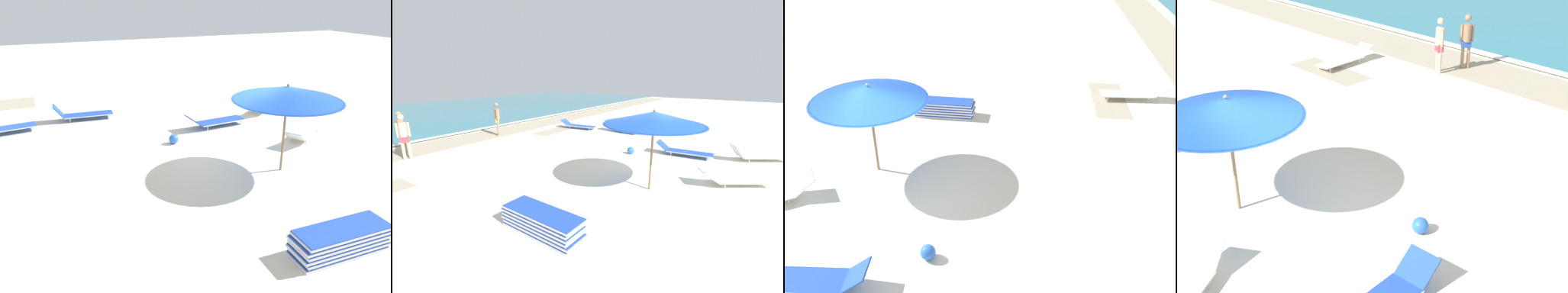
% 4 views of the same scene
% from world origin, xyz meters
% --- Properties ---
extents(ground_plane, '(60.00, 60.00, 0.16)m').
position_xyz_m(ground_plane, '(0.00, 0.01, -0.08)').
color(ground_plane, beige).
extents(beach_umbrella, '(2.76, 2.76, 2.32)m').
position_xyz_m(beach_umbrella, '(-1.11, -0.73, 2.07)').
color(beach_umbrella, '#9E7547').
rests_on(beach_umbrella, ground_plane).
extents(lounger_stack, '(0.67, 1.91, 0.49)m').
position_xyz_m(lounger_stack, '(-4.40, 0.35, 0.25)').
color(lounger_stack, blue).
rests_on(lounger_stack, ground_plane).
extents(sun_lounger_beside_umbrella, '(1.66, 2.06, 0.49)m').
position_xyz_m(sun_lounger_beside_umbrella, '(0.55, -2.73, 0.21)').
color(sun_lounger_beside_umbrella, white).
rests_on(sun_lounger_beside_umbrella, ground_plane).
extents(sun_lounger_near_water_left, '(1.67, 2.10, 0.62)m').
position_xyz_m(sun_lounger_near_water_left, '(3.67, -3.24, 0.22)').
color(sun_lounger_near_water_left, white).
rests_on(sun_lounger_near_water_left, ground_plane).
extents(sun_lounger_near_water_right, '(0.85, 2.24, 0.49)m').
position_xyz_m(sun_lounger_near_water_right, '(4.89, 6.14, 0.21)').
color(sun_lounger_near_water_right, blue).
rests_on(sun_lounger_near_water_right, ground_plane).
extents(sun_lounger_mid_beach_solo, '(0.76, 2.22, 0.52)m').
position_xyz_m(sun_lounger_mid_beach_solo, '(2.74, -0.71, 0.21)').
color(sun_lounger_mid_beach_solo, blue).
rests_on(sun_lounger_mid_beach_solo, ground_plane).
extents(sun_lounger_mid_beach_pair_a, '(0.77, 2.12, 0.62)m').
position_xyz_m(sun_lounger_mid_beach_pair_a, '(5.43, 3.43, 0.22)').
color(sun_lounger_mid_beach_pair_a, blue).
rests_on(sun_lounger_mid_beach_pair_a, ground_plane).
extents(beach_ball, '(0.30, 0.30, 0.30)m').
position_xyz_m(beach_ball, '(1.79, 1.20, 0.15)').
color(beach_ball, blue).
rests_on(beach_ball, ground_plane).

